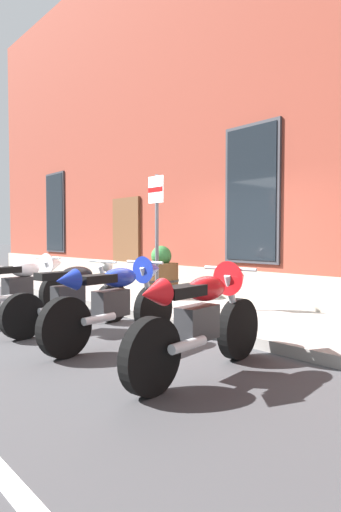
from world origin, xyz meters
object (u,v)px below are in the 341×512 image
(motorcycle_white_sport, at_px, (24,283))
(motorcycle_black_naked, at_px, (73,296))
(motorcycle_red_sport, at_px, (205,314))
(motorcycle_blue_sport, at_px, (119,297))
(parking_sign, at_px, (156,221))
(barrel_planter, at_px, (161,276))

(motorcycle_white_sport, relative_size, motorcycle_black_naked, 1.00)
(motorcycle_white_sport, distance_m, motorcycle_red_sport, 3.90)
(motorcycle_blue_sport, xyz_separation_m, parking_sign, (-1.15, 1.54, 1.00))
(motorcycle_white_sport, height_order, motorcycle_black_naked, motorcycle_white_sport)
(motorcycle_red_sport, bearing_deg, motorcycle_blue_sport, 179.18)
(motorcycle_white_sport, relative_size, parking_sign, 0.95)
(motorcycle_white_sport, xyz_separation_m, motorcycle_black_naked, (1.31, 0.16, -0.09))
(motorcycle_white_sport, bearing_deg, parking_sign, 54.80)
(parking_sign, relative_size, barrel_planter, 2.19)
(motorcycle_black_naked, bearing_deg, motorcycle_blue_sport, 2.81)
(parking_sign, distance_m, barrel_planter, 1.59)
(motorcycle_black_naked, bearing_deg, parking_sign, 92.44)
(parking_sign, xyz_separation_m, barrel_planter, (-0.88, 0.84, -1.03))
(motorcycle_white_sport, xyz_separation_m, motorcycle_red_sport, (3.89, 0.19, 0.01))
(motorcycle_blue_sport, bearing_deg, motorcycle_black_naked, -177.19)
(barrel_planter, bearing_deg, motorcycle_white_sport, -97.77)
(motorcycle_white_sport, distance_m, motorcycle_blue_sport, 2.40)
(parking_sign, height_order, barrel_planter, parking_sign)
(motorcycle_red_sport, relative_size, barrel_planter, 2.02)
(motorcycle_blue_sport, relative_size, barrel_planter, 2.10)
(barrel_planter, bearing_deg, motorcycle_black_naked, -68.63)
(motorcycle_black_naked, height_order, motorcycle_blue_sport, motorcycle_blue_sport)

